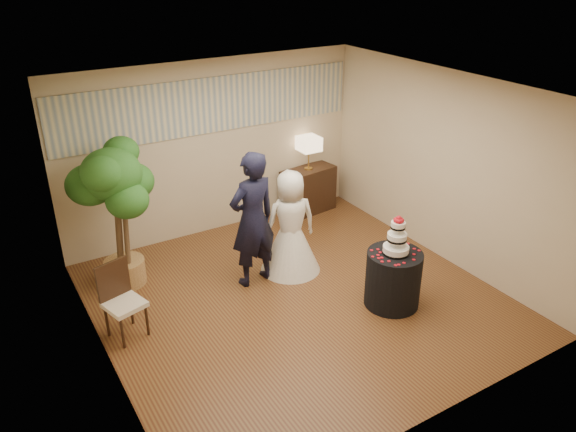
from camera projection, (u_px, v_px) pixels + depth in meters
floor at (297, 299)px, 7.58m from camera, size 5.00×5.00×0.00m
ceiling at (299, 92)px, 6.36m from camera, size 5.00×5.00×0.00m
wall_back at (214, 148)px, 8.90m from camera, size 5.00×0.06×2.80m
wall_front at (446, 303)px, 5.05m from camera, size 5.00×0.06×2.80m
wall_left at (94, 256)px, 5.80m from camera, size 0.06×5.00×2.80m
wall_right at (443, 167)px, 8.14m from camera, size 0.06×5.00×2.80m
mural_border at (212, 105)px, 8.58m from camera, size 4.90×0.02×0.85m
groom at (253, 220)px, 7.57m from camera, size 0.76×0.55×1.93m
bride at (291, 222)px, 7.95m from camera, size 1.02×1.02×1.53m
cake_table at (393, 279)px, 7.32m from camera, size 0.77×0.77×0.76m
wedding_cake at (397, 235)px, 7.03m from camera, size 0.34×0.34×0.53m
console at (308, 190)px, 9.90m from camera, size 1.02×0.55×0.81m
table_lamp at (309, 153)px, 9.60m from camera, size 0.34×0.34×0.58m
ficus_tree at (117, 216)px, 7.49m from camera, size 1.40×1.40×2.10m
side_chair at (124, 302)px, 6.66m from camera, size 0.55×0.56×0.96m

